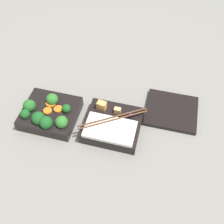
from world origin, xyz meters
TOP-DOWN VIEW (x-y plane):
  - ground_plane at (0.00, 0.00)m, footprint 3.00×3.00m
  - bento_tray_vegetable at (-0.10, -0.02)m, footprint 0.17×0.16m
  - bento_tray_rice at (0.11, -0.01)m, footprint 0.20×0.16m
  - bento_lid at (0.29, 0.11)m, footprint 0.17×0.15m

SIDE VIEW (x-z plane):
  - ground_plane at x=0.00m, z-range 0.00..0.00m
  - bento_lid at x=0.29m, z-range 0.00..0.01m
  - bento_tray_rice at x=0.11m, z-range -0.01..0.06m
  - bento_tray_vegetable at x=-0.10m, z-range -0.01..0.07m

